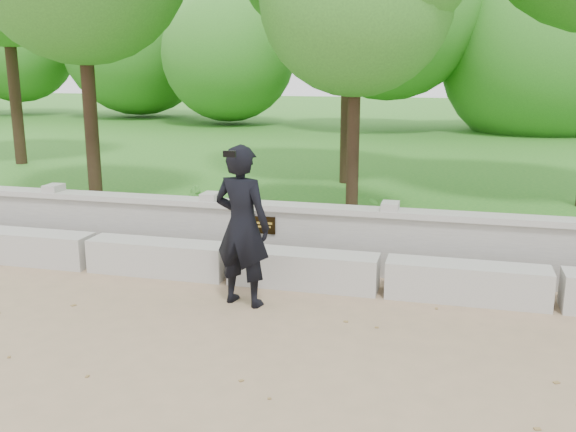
# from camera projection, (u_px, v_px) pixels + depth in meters

# --- Properties ---
(ground) EXTENTS (80.00, 80.00, 0.00)m
(ground) POSITION_uv_depth(u_px,v_px,m) (166.00, 338.00, 6.61)
(ground) COLOR #997C5D
(ground) RESTS_ON ground
(lawn) EXTENTS (40.00, 22.00, 0.25)m
(lawn) POSITION_uv_depth(u_px,v_px,m) (362.00, 152.00, 19.76)
(lawn) COLOR #22681F
(lawn) RESTS_ON ground
(concrete_bench) EXTENTS (11.90, 0.45, 0.45)m
(concrete_bench) POSITION_uv_depth(u_px,v_px,m) (228.00, 263.00, 8.34)
(concrete_bench) COLOR #B5B2AB
(concrete_bench) RESTS_ON ground
(parapet_wall) EXTENTS (12.50, 0.35, 0.90)m
(parapet_wall) POSITION_uv_depth(u_px,v_px,m) (245.00, 232.00, 8.95)
(parapet_wall) COLOR #AAA7A0
(parapet_wall) RESTS_ON ground
(man_main) EXTENTS (0.77, 0.69, 1.88)m
(man_main) POSITION_uv_depth(u_px,v_px,m) (242.00, 226.00, 7.34)
(man_main) COLOR black
(man_main) RESTS_ON ground
(shrub_a) EXTENTS (0.29, 0.33, 0.53)m
(shrub_a) POSITION_uv_depth(u_px,v_px,m) (125.00, 209.00, 10.14)
(shrub_a) COLOR #3E842D
(shrub_a) RESTS_ON lawn
(shrub_b) EXTENTS (0.39, 0.41, 0.59)m
(shrub_b) POSITION_uv_depth(u_px,v_px,m) (193.00, 204.00, 10.36)
(shrub_b) COLOR #3E842D
(shrub_b) RESTS_ON lawn
(shrub_c) EXTENTS (0.60, 0.53, 0.61)m
(shrub_c) POSITION_uv_depth(u_px,v_px,m) (384.00, 222.00, 9.13)
(shrub_c) COLOR #3E842D
(shrub_c) RESTS_ON lawn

